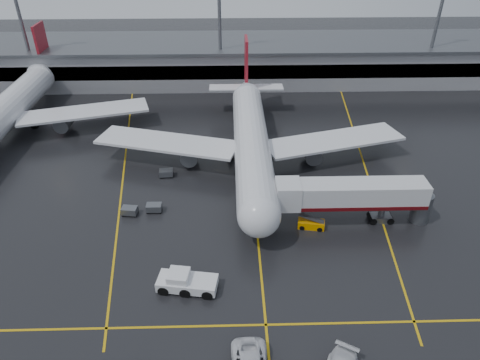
{
  "coord_description": "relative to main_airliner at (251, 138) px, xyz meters",
  "views": [
    {
      "loc": [
        -3.26,
        -49.84,
        34.85
      ],
      "look_at": [
        -2.0,
        -2.0,
        4.0
      ],
      "focal_mm": 32.47,
      "sensor_mm": 36.0,
      "label": 1
    }
  ],
  "objects": [
    {
      "name": "second_airliner",
      "position": [
        -42.0,
        12.0,
        0.0
      ],
      "size": [
        48.8,
        45.6,
        14.1
      ],
      "color": "silver",
      "rests_on": "ground"
    },
    {
      "name": "apron_line_stop",
      "position": [
        0.0,
        -31.7,
        -4.2
      ],
      "size": [
        60.0,
        0.25,
        0.02
      ],
      "primitive_type": "cube",
      "color": "gold",
      "rests_on": "ground"
    },
    {
      "name": "light_mast_left",
      "position": [
        -45.0,
        32.3,
        10.27
      ],
      "size": [
        3.0,
        1.2,
        25.45
      ],
      "color": "#595B60",
      "rests_on": "ground"
    },
    {
      "name": "light_mast_right",
      "position": [
        40.0,
        32.3,
        10.27
      ],
      "size": [
        3.0,
        1.2,
        25.45
      ],
      "color": "#595B60",
      "rests_on": "ground"
    },
    {
      "name": "apron_line_centre",
      "position": [
        0.0,
        -9.7,
        -4.2
      ],
      "size": [
        0.25,
        90.0,
        0.02
      ],
      "primitive_type": "cube",
      "color": "gold",
      "rests_on": "ground"
    },
    {
      "name": "apron_line_right",
      "position": [
        18.0,
        0.3,
        -4.2
      ],
      "size": [
        7.57,
        69.64,
        0.02
      ],
      "primitive_type": "cube",
      "rotation": [
        0.0,
        0.0,
        -0.1
      ],
      "color": "gold",
      "rests_on": "ground"
    },
    {
      "name": "terminal",
      "position": [
        0.0,
        38.23,
        0.11
      ],
      "size": [
        122.0,
        19.0,
        8.6
      ],
      "color": "gray",
      "rests_on": "ground"
    },
    {
      "name": "baggage_cart_a",
      "position": [
        -13.45,
        -12.89,
        -3.58
      ],
      "size": [
        2.01,
        1.31,
        1.12
      ],
      "color": "#595B60",
      "rests_on": "ground"
    },
    {
      "name": "baggage_cart_c",
      "position": [
        -12.86,
        -4.19,
        -3.58
      ],
      "size": [
        2.09,
        1.44,
        1.12
      ],
      "color": "#595B60",
      "rests_on": "ground"
    },
    {
      "name": "light_mast_mid",
      "position": [
        -5.0,
        32.3,
        10.27
      ],
      "size": [
        3.0,
        1.2,
        25.45
      ],
      "color": "#595B60",
      "rests_on": "ground"
    },
    {
      "name": "pushback_tractor",
      "position": [
        -8.15,
        -26.7,
        -3.31
      ],
      "size": [
        6.61,
        3.56,
        2.25
      ],
      "color": "white",
      "rests_on": "ground"
    },
    {
      "name": "belt_loader",
      "position": [
        6.84,
        -16.81,
        -3.69
      ],
      "size": [
        3.48,
        2.02,
        2.08
      ],
      "color": "orange",
      "rests_on": "ground"
    },
    {
      "name": "baggage_cart_b",
      "position": [
        -16.57,
        -13.5,
        -3.58
      ],
      "size": [
        2.16,
        1.56,
        1.12
      ],
      "color": "#595B60",
      "rests_on": "ground"
    },
    {
      "name": "ground",
      "position": [
        0.0,
        -9.7,
        -4.21
      ],
      "size": [
        220.0,
        220.0,
        0.0
      ],
      "primitive_type": "plane",
      "color": "black",
      "rests_on": "ground"
    },
    {
      "name": "main_airliner",
      "position": [
        0.0,
        0.0,
        0.0
      ],
      "size": [
        48.8,
        45.6,
        14.1
      ],
      "color": "silver",
      "rests_on": "ground"
    },
    {
      "name": "apron_line_left",
      "position": [
        -20.0,
        0.3,
        -4.2
      ],
      "size": [
        9.99,
        69.35,
        0.02
      ],
      "primitive_type": "cube",
      "rotation": [
        0.0,
        0.0,
        0.14
      ],
      "color": "gold",
      "rests_on": "ground"
    },
    {
      "name": "jet_bridge",
      "position": [
        11.87,
        -15.7,
        -0.28
      ],
      "size": [
        19.9,
        3.4,
        6.05
      ],
      "color": "silver",
      "rests_on": "ground"
    }
  ]
}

